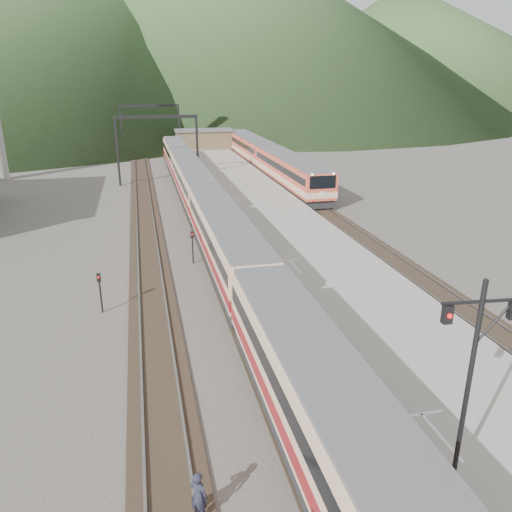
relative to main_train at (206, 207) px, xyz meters
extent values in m
cube|color=black|center=(0.00, 5.27, -1.84)|extent=(2.60, 200.00, 0.12)
cube|color=slate|center=(-0.72, 5.27, -1.74)|extent=(0.10, 200.00, 0.14)
cube|color=slate|center=(0.72, 5.27, -1.74)|extent=(0.10, 200.00, 0.14)
cube|color=black|center=(-5.00, 5.27, -1.84)|extent=(2.60, 200.00, 0.12)
cube|color=slate|center=(-5.72, 5.27, -1.74)|extent=(0.10, 200.00, 0.14)
cube|color=slate|center=(-4.28, 5.27, -1.74)|extent=(0.10, 200.00, 0.14)
cube|color=black|center=(11.50, 5.27, -1.84)|extent=(2.60, 200.00, 0.12)
cube|color=slate|center=(10.78, 5.27, -1.74)|extent=(0.10, 200.00, 0.14)
cube|color=slate|center=(12.22, 5.27, -1.74)|extent=(0.10, 200.00, 0.14)
cube|color=gray|center=(5.60, 3.27, -1.40)|extent=(8.00, 100.00, 1.00)
cube|color=black|center=(-7.50, 20.27, 2.10)|extent=(0.25, 0.25, 8.00)
cube|color=black|center=(1.80, 20.27, 2.10)|extent=(0.25, 0.25, 8.00)
cube|color=black|center=(-2.85, 20.27, 5.90)|extent=(9.30, 0.22, 0.35)
cube|color=black|center=(-7.50, 45.27, 2.10)|extent=(0.25, 0.25, 8.00)
cube|color=black|center=(1.80, 45.27, 2.10)|extent=(0.25, 0.25, 8.00)
cube|color=black|center=(-2.85, 45.27, 5.90)|extent=(9.30, 0.22, 0.35)
cube|color=brown|center=(5.60, 43.27, 0.50)|extent=(9.00, 4.00, 2.80)
cube|color=slate|center=(5.60, 43.27, 2.05)|extent=(9.40, 4.40, 0.30)
cone|color=#2E4720|center=(-40.00, 155.27, 28.10)|extent=(180.00, 180.00, 60.00)
cone|color=#2E4720|center=(30.00, 195.27, 35.60)|extent=(220.00, 220.00, 75.00)
cone|color=#2E4720|center=(110.00, 175.27, 23.10)|extent=(160.00, 160.00, 50.00)
cube|color=beige|center=(0.00, -28.31, 0.00)|extent=(2.73, 18.37, 3.34)
cube|color=beige|center=(0.00, -9.44, 0.00)|extent=(2.73, 18.37, 3.34)
cube|color=beige|center=(0.00, 9.44, 0.00)|extent=(2.73, 18.37, 3.34)
cube|color=beige|center=(0.00, 28.31, 0.00)|extent=(2.73, 18.37, 3.34)
cube|color=#D7533B|center=(11.50, 13.80, 0.23)|extent=(3.11, 20.93, 3.80)
cube|color=#D7533B|center=(11.50, 35.23, 0.23)|extent=(3.11, 20.93, 3.80)
cylinder|color=black|center=(3.06, -30.47, 2.27)|extent=(0.14, 0.14, 6.33)
cube|color=black|center=(3.06, -30.47, 4.83)|extent=(2.20, 0.28, 0.07)
cube|color=black|center=(2.17, -30.39, 4.53)|extent=(0.27, 0.20, 0.50)
cylinder|color=black|center=(-2.01, -8.01, -0.90)|extent=(0.10, 0.10, 2.00)
cube|color=black|center=(-2.01, -8.01, 0.15)|extent=(0.25, 0.20, 0.45)
cylinder|color=black|center=(-7.69, -14.54, -0.90)|extent=(0.10, 0.10, 2.00)
cube|color=black|center=(-7.69, -14.54, 0.15)|extent=(0.24, 0.18, 0.45)
imported|color=#1F2030|center=(-4.19, -29.15, -1.10)|extent=(0.68, 0.68, 1.59)
camera|label=1|loc=(-5.12, -40.33, 10.15)|focal=35.00mm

